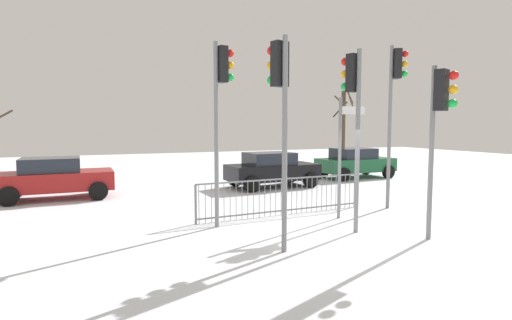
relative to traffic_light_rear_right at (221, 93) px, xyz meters
name	(u,v)px	position (x,y,z in m)	size (l,w,h in m)	color
ground_plane	(330,235)	(2.10, -1.83, -3.42)	(60.00, 60.00, 0.00)	white
traffic_light_rear_right	(221,93)	(0.00, 0.00, 0.00)	(0.56, 0.36, 4.67)	slate
traffic_light_mid_left	(280,95)	(0.48, -2.38, -0.21)	(0.37, 0.56, 4.38)	slate
traffic_light_foreground_left	(353,99)	(2.78, -1.71, -0.20)	(0.37, 0.55, 4.39)	slate
traffic_light_foreground_right	(440,113)	(4.04, -3.13, -0.54)	(0.39, 0.54, 3.92)	slate
traffic_light_rear_left	(395,90)	(5.65, 0.10, 0.25)	(0.54, 0.38, 5.02)	slate
direction_sign_post	(342,151)	(3.37, -0.41, -1.54)	(0.79, 0.15, 3.36)	slate
pedestrian_guard_railing	(284,196)	(2.10, 0.60, -2.87)	(5.38, 0.31, 1.07)	slate
car_black_trailing	(272,169)	(4.01, 5.50, -2.65)	(3.86, 2.05, 1.47)	black
car_green_far	(355,162)	(9.14, 6.67, -2.65)	(3.85, 2.03, 1.47)	#195933
car_red_mid	(55,177)	(-4.21, 6.00, -2.65)	(3.82, 1.96, 1.47)	maroon
bare_tree_right	(344,124)	(13.88, 14.42, -0.69)	(1.77, 1.66, 5.37)	#473828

